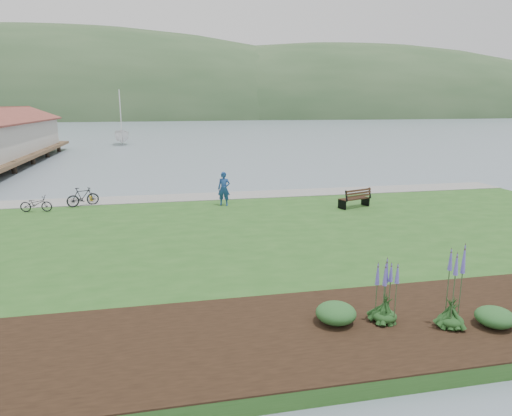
{
  "coord_description": "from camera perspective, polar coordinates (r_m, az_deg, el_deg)",
  "views": [
    {
      "loc": [
        -4.43,
        -19.3,
        5.73
      ],
      "look_at": [
        -0.47,
        -0.42,
        1.3
      ],
      "focal_mm": 32.0,
      "sensor_mm": 36.0,
      "label": 1
    }
  ],
  "objects": [
    {
      "name": "ground",
      "position": [
        20.61,
        1.04,
        -3.21
      ],
      "size": [
        600.0,
        600.0,
        0.0
      ],
      "primitive_type": "plane",
      "color": "slate",
      "rests_on": "ground"
    },
    {
      "name": "lawn",
      "position": [
        18.69,
        2.41,
        -4.28
      ],
      "size": [
        34.0,
        20.0,
        0.4
      ],
      "primitive_type": "cube",
      "color": "#25511C",
      "rests_on": "ground"
    },
    {
      "name": "shoreline_path",
      "position": [
        27.1,
        -2.21,
        1.61
      ],
      "size": [
        34.0,
        2.2,
        0.03
      ],
      "primitive_type": "cube",
      "color": "gray",
      "rests_on": "lawn"
    },
    {
      "name": "garden_bed",
      "position": [
        13.17,
        24.39,
        -12.05
      ],
      "size": [
        24.0,
        4.4,
        0.04
      ],
      "primitive_type": "cube",
      "color": "black",
      "rests_on": "lawn"
    },
    {
      "name": "far_hillside",
      "position": [
        190.95,
        -4.57,
        11.17
      ],
      "size": [
        580.0,
        80.0,
        38.0
      ],
      "primitive_type": null,
      "color": "#2F4C2B",
      "rests_on": "ground"
    },
    {
      "name": "park_bench",
      "position": [
        24.37,
        12.35,
        1.25
      ],
      "size": [
        1.82,
        1.2,
        1.05
      ],
      "rotation": [
        0.0,
        0.0,
        0.33
      ],
      "color": "black",
      "rests_on": "lawn"
    },
    {
      "name": "person",
      "position": [
        24.33,
        -4.04,
        2.78
      ],
      "size": [
        0.9,
        0.74,
        2.11
      ],
      "primitive_type": "imported",
      "rotation": [
        0.0,
        0.0,
        -0.32
      ],
      "color": "navy",
      "rests_on": "lawn"
    },
    {
      "name": "bicycle_a",
      "position": [
        25.43,
        -25.8,
        0.47
      ],
      "size": [
        0.72,
        1.62,
        0.82
      ],
      "primitive_type": "imported",
      "rotation": [
        0.0,
        0.0,
        1.45
      ],
      "color": "black",
      "rests_on": "lawn"
    },
    {
      "name": "bicycle_b",
      "position": [
        25.84,
        -20.84,
        1.32
      ],
      "size": [
        1.12,
        1.73,
        1.01
      ],
      "primitive_type": "imported",
      "rotation": [
        0.0,
        0.0,
        1.99
      ],
      "color": "black",
      "rests_on": "lawn"
    },
    {
      "name": "sailboat",
      "position": [
        68.71,
        -16.34,
        7.63
      ],
      "size": [
        10.16,
        10.31,
        24.34
      ],
      "primitive_type": "imported",
      "rotation": [
        0.0,
        0.0,
        0.1
      ],
      "color": "silver",
      "rests_on": "ground"
    },
    {
      "name": "pannier",
      "position": [
        27.03,
        -19.91,
        1.1
      ],
      "size": [
        0.22,
        0.3,
        0.3
      ],
      "primitive_type": "cube",
      "rotation": [
        0.0,
        0.0,
        0.18
      ],
      "color": "gold",
      "rests_on": "lawn"
    },
    {
      "name": "echium_0",
      "position": [
        12.04,
        23.43,
        -9.75
      ],
      "size": [
        0.62,
        0.62,
        2.26
      ],
      "color": "#143814",
      "rests_on": "garden_bed"
    },
    {
      "name": "echium_4",
      "position": [
        11.78,
        15.91,
        -10.07
      ],
      "size": [
        0.62,
        0.62,
        1.86
      ],
      "color": "#143814",
      "rests_on": "garden_bed"
    },
    {
      "name": "shrub_0",
      "position": [
        11.69,
        9.96,
        -12.8
      ],
      "size": [
        1.0,
        1.0,
        0.5
      ],
      "primitive_type": "ellipsoid",
      "color": "#1E4C21",
      "rests_on": "garden_bed"
    },
    {
      "name": "shrub_1",
      "position": [
        12.76,
        27.69,
        -11.98
      ],
      "size": [
        0.92,
        0.92,
        0.46
      ],
      "primitive_type": "ellipsoid",
      "color": "#1E4C21",
      "rests_on": "garden_bed"
    }
  ]
}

